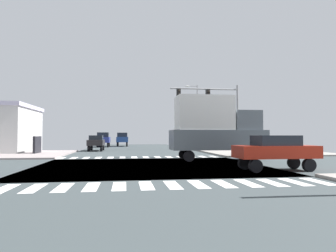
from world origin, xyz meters
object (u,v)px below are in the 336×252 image
object	(u,v)px
street_lamp	(196,111)
box_truck_leading_1	(215,126)
traffic_signal_mast	(212,103)
sedan_trailing_3	(96,142)
pickup_queued_1	(103,139)
sedan_crossing_2	(276,150)
suv_farside_1	(122,138)

from	to	relation	value
street_lamp	box_truck_leading_1	xyz separation A→B (m)	(-2.81, -17.97, -2.61)
traffic_signal_mast	sedan_trailing_3	bearing A→B (deg)	132.96
box_truck_leading_1	sedan_trailing_3	xyz separation A→B (m)	(-10.23, 15.32, -1.45)
sedan_trailing_3	pickup_queued_1	bearing A→B (deg)	-90.00
sedan_crossing_2	box_truck_leading_1	size ratio (longest dim) A/B	0.60
street_lamp	box_truck_leading_1	bearing A→B (deg)	-98.89
street_lamp	sedan_crossing_2	size ratio (longest dim) A/B	2.03
street_lamp	suv_farside_1	size ratio (longest dim) A/B	1.90
pickup_queued_1	traffic_signal_mast	bearing A→B (deg)	114.62
suv_farside_1	street_lamp	bearing A→B (deg)	128.44
suv_farside_1	sedan_crossing_2	bearing A→B (deg)	102.64
pickup_queued_1	box_truck_leading_1	size ratio (longest dim) A/B	0.71
sedan_crossing_2	sedan_trailing_3	size ratio (longest dim) A/B	1.00
traffic_signal_mast	sedan_crossing_2	distance (m)	11.08
traffic_signal_mast	pickup_queued_1	xyz separation A→B (m)	(-11.03, 24.06, -3.41)
sedan_crossing_2	traffic_signal_mast	bearing A→B (deg)	2.25
pickup_queued_1	sedan_trailing_3	world-z (taller)	pickup_queued_1
suv_farside_1	pickup_queued_1	size ratio (longest dim) A/B	0.90
street_lamp	pickup_queued_1	size ratio (longest dim) A/B	1.71
suv_farside_1	box_truck_leading_1	size ratio (longest dim) A/B	0.64
traffic_signal_mast	sedan_trailing_3	size ratio (longest dim) A/B	1.48
box_truck_leading_1	sedan_trailing_3	size ratio (longest dim) A/B	1.67
sedan_crossing_2	box_truck_leading_1	distance (m)	7.25
traffic_signal_mast	street_lamp	distance (m)	14.64
traffic_signal_mast	box_truck_leading_1	distance (m)	4.16
sedan_crossing_2	box_truck_leading_1	bearing A→B (deg)	9.79
suv_farside_1	pickup_queued_1	world-z (taller)	pickup_queued_1
street_lamp	sedan_crossing_2	world-z (taller)	street_lamp
sedan_crossing_2	pickup_queued_1	distance (m)	36.38
suv_farside_1	box_truck_leading_1	distance (m)	31.49
traffic_signal_mast	sedan_crossing_2	world-z (taller)	traffic_signal_mast
pickup_queued_1	box_truck_leading_1	bearing A→B (deg)	110.38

